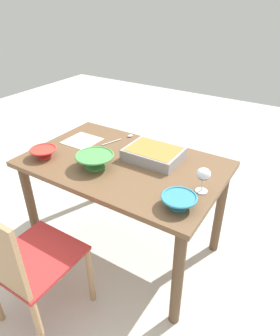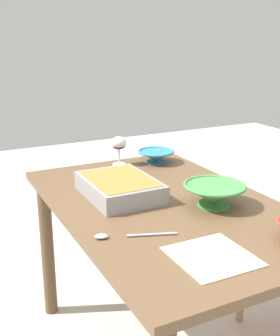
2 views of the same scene
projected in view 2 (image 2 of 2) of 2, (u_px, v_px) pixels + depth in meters
The scene contains 7 objects.
dining_table at pixel (166, 229), 1.69m from camera, with size 1.27×0.80×0.74m.
wine_glass at pixel (119, 145), 2.12m from camera, with size 0.08×0.08×0.14m.
casserole_dish at pixel (119, 186), 1.72m from camera, with size 0.35×0.26×0.07m.
mixing_bowl at pixel (156, 156), 2.17m from camera, with size 0.18×0.18×0.06m.
serving_bowl at pixel (214, 194), 1.62m from camera, with size 0.24×0.24×0.09m.
serving_spoon at pixel (120, 236), 1.37m from camera, with size 0.11×0.26×0.01m.
napkin at pixel (212, 256), 1.25m from camera, with size 0.23×0.22×0.00m, color beige.
Camera 2 is at (-1.34, 0.79, 1.36)m, focal length 46.09 mm.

